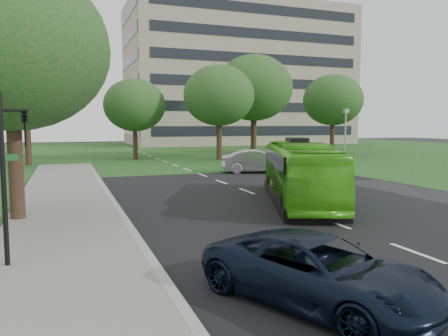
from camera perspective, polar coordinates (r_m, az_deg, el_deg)
name	(u,v)px	position (r m, az deg, el deg)	size (l,w,h in m)	color
ground	(305,213)	(18.11, 10.53, -5.77)	(160.00, 160.00, 0.00)	black
street_surfaces	(169,164)	(39.14, -7.20, 0.47)	(120.00, 120.00, 0.15)	black
office_building	(238,77)	(83.69, 1.79, 11.84)	(40.10, 20.10, 25.00)	gray
tree_park_a	(26,91)	(42.25, -24.49, 9.15)	(7.19, 7.19, 9.55)	black
tree_park_b	(135,105)	(45.29, -11.60, 8.04)	(6.22, 6.22, 8.15)	black
tree_park_c	(219,96)	(44.28, -0.65, 9.44)	(7.15, 7.15, 9.50)	black
tree_park_d	(254,88)	(47.96, 3.92, 10.38)	(8.36, 8.36, 11.05)	black
tree_park_e	(333,100)	(54.18, 14.05, 8.59)	(7.12, 7.12, 9.49)	black
tree_side_near	(10,48)	(17.70, -26.16, 13.89)	(6.95, 6.95, 9.24)	black
bus	(300,173)	(20.28, 9.85, -0.60)	(2.31, 9.87, 2.75)	#44B218
sedan	(257,161)	(32.42, 4.35, 0.90)	(1.82, 5.22, 1.72)	#B4B3B8
suv	(318,271)	(9.08, 12.23, -13.00)	(2.26, 4.90, 1.36)	black
traffic_light	(9,167)	(11.70, -26.27, 0.12)	(0.70, 0.19, 4.35)	black
camera_pole	(345,130)	(38.05, 15.58, 4.85)	(0.50, 0.47, 4.86)	gray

